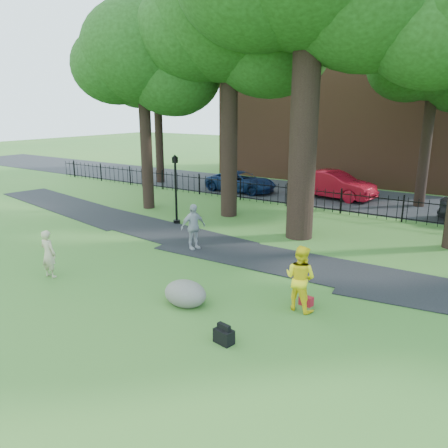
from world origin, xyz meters
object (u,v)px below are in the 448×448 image
Objects in this scene: red_sedan at (333,185)px; woman at (48,254)px; lamppost at (176,190)px; man at (300,278)px; boulder at (185,292)px.

woman is at bearing 177.00° from red_sedan.
lamppost reaches higher than woman.
man is at bearing -33.25° from lamppost.
lamppost is (-8.46, 5.00, 0.67)m from man.
man is at bearing 28.11° from boulder.
man is at bearing -155.72° from red_sedan.
woman is 7.42m from lamppost.
man is (7.58, 2.32, 0.12)m from woman.
man is 3.15m from boulder.
boulder is 16.27m from red_sedan.
lamppost is at bearing 165.10° from red_sedan.
red_sedan reaches higher than woman.
lamppost reaches higher than red_sedan.
woman is 0.86× the size of man.
man is 1.43× the size of boulder.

